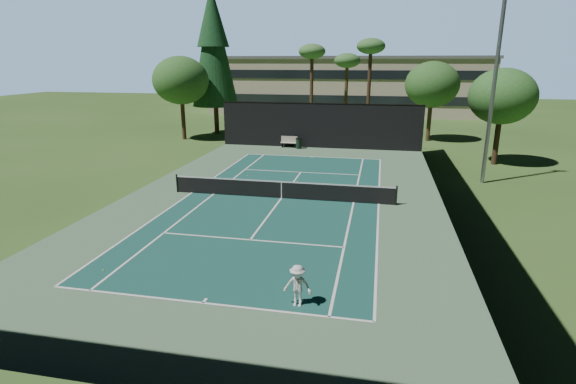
# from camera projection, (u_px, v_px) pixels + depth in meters

# --- Properties ---
(ground) EXTENTS (160.00, 160.00, 0.00)m
(ground) POSITION_uv_depth(u_px,v_px,m) (281.00, 198.00, 25.76)
(ground) COLOR #325520
(ground) RESTS_ON ground
(apron_slab) EXTENTS (18.00, 32.00, 0.01)m
(apron_slab) POSITION_uv_depth(u_px,v_px,m) (281.00, 198.00, 25.76)
(apron_slab) COLOR #507251
(apron_slab) RESTS_ON ground
(court_surface) EXTENTS (10.97, 23.77, 0.01)m
(court_surface) POSITION_uv_depth(u_px,v_px,m) (281.00, 198.00, 25.76)
(court_surface) COLOR #174B42
(court_surface) RESTS_ON ground
(court_lines) EXTENTS (11.07, 23.87, 0.01)m
(court_lines) POSITION_uv_depth(u_px,v_px,m) (281.00, 198.00, 25.75)
(court_lines) COLOR white
(court_lines) RESTS_ON ground
(tennis_net) EXTENTS (12.90, 0.10, 1.10)m
(tennis_net) POSITION_uv_depth(u_px,v_px,m) (281.00, 189.00, 25.60)
(tennis_net) COLOR black
(tennis_net) RESTS_ON ground
(fence) EXTENTS (18.04, 32.05, 4.03)m
(fence) POSITION_uv_depth(u_px,v_px,m) (282.00, 164.00, 25.26)
(fence) COLOR black
(fence) RESTS_ON ground
(player) EXTENTS (0.94, 0.56, 1.42)m
(player) POSITION_uv_depth(u_px,v_px,m) (298.00, 286.00, 14.26)
(player) COLOR silver
(player) RESTS_ON ground
(tennis_ball_a) EXTENTS (0.06, 0.06, 0.06)m
(tennis_ball_a) POSITION_uv_depth(u_px,v_px,m) (103.00, 270.00, 16.83)
(tennis_ball_a) COLOR #C8E133
(tennis_ball_a) RESTS_ON ground
(tennis_ball_b) EXTENTS (0.06, 0.06, 0.06)m
(tennis_ball_b) POSITION_uv_depth(u_px,v_px,m) (218.00, 190.00, 27.41)
(tennis_ball_b) COLOR #D1E032
(tennis_ball_b) RESTS_ON ground
(tennis_ball_c) EXTENTS (0.08, 0.08, 0.08)m
(tennis_ball_c) POSITION_uv_depth(u_px,v_px,m) (297.00, 181.00, 29.28)
(tennis_ball_c) COLOR #D1EA35
(tennis_ball_c) RESTS_ON ground
(tennis_ball_d) EXTENTS (0.06, 0.06, 0.06)m
(tennis_ball_d) POSITION_uv_depth(u_px,v_px,m) (247.00, 175.00, 30.83)
(tennis_ball_d) COLOR yellow
(tennis_ball_d) RESTS_ON ground
(park_bench) EXTENTS (1.50, 0.45, 1.02)m
(park_bench) POSITION_uv_depth(u_px,v_px,m) (289.00, 141.00, 40.87)
(park_bench) COLOR beige
(park_bench) RESTS_ON ground
(trash_bin) EXTENTS (0.56, 0.56, 0.95)m
(trash_bin) POSITION_uv_depth(u_px,v_px,m) (299.00, 143.00, 40.34)
(trash_bin) COLOR black
(trash_bin) RESTS_ON ground
(pine_tree) EXTENTS (4.80, 4.80, 15.00)m
(pine_tree) POSITION_uv_depth(u_px,v_px,m) (213.00, 41.00, 46.09)
(pine_tree) COLOR #4D3321
(pine_tree) RESTS_ON ground
(palm_a) EXTENTS (2.80, 2.80, 9.32)m
(palm_a) POSITION_uv_depth(u_px,v_px,m) (312.00, 55.00, 46.42)
(palm_a) COLOR #462F1E
(palm_a) RESTS_ON ground
(palm_b) EXTENTS (2.80, 2.80, 8.42)m
(palm_b) POSITION_uv_depth(u_px,v_px,m) (347.00, 63.00, 47.86)
(palm_b) COLOR #4E3921
(palm_b) RESTS_ON ground
(palm_c) EXTENTS (2.80, 2.80, 9.77)m
(palm_c) POSITION_uv_depth(u_px,v_px,m) (371.00, 50.00, 44.21)
(palm_c) COLOR #3F281B
(palm_c) RESTS_ON ground
(decid_tree_a) EXTENTS (5.12, 5.12, 7.62)m
(decid_tree_a) POSITION_uv_depth(u_px,v_px,m) (432.00, 85.00, 43.00)
(decid_tree_a) COLOR #49351F
(decid_tree_a) RESTS_ON ground
(decid_tree_b) EXTENTS (4.80, 4.80, 7.14)m
(decid_tree_b) POSITION_uv_depth(u_px,v_px,m) (502.00, 97.00, 32.92)
(decid_tree_b) COLOR #3F2B1B
(decid_tree_b) RESTS_ON ground
(decid_tree_c) EXTENTS (5.44, 5.44, 8.09)m
(decid_tree_c) POSITION_uv_depth(u_px,v_px,m) (181.00, 81.00, 43.77)
(decid_tree_c) COLOR #4C3020
(decid_tree_c) RESTS_ON ground
(campus_building) EXTENTS (40.50, 12.50, 8.30)m
(campus_building) POSITION_uv_depth(u_px,v_px,m) (347.00, 84.00, 67.82)
(campus_building) COLOR #B5A68C
(campus_building) RESTS_ON ground
(light_pole) EXTENTS (0.90, 0.25, 12.22)m
(light_pole) POSITION_uv_depth(u_px,v_px,m) (495.00, 80.00, 27.28)
(light_pole) COLOR gray
(light_pole) RESTS_ON ground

